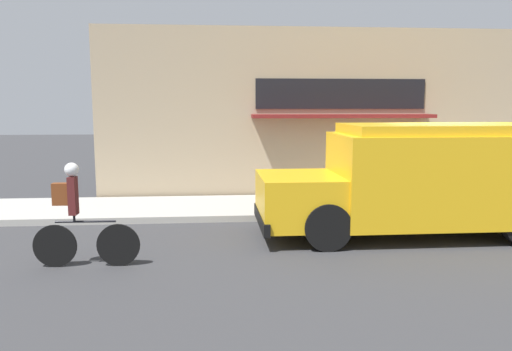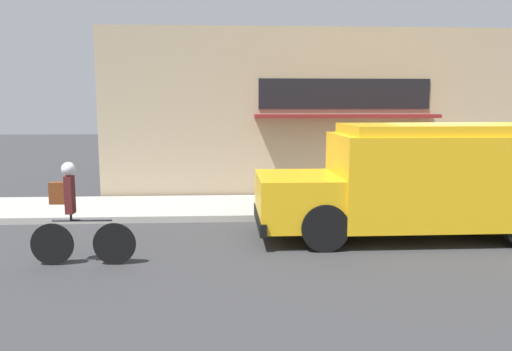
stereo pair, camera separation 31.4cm
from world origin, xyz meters
The scene contains 6 objects.
ground_plane centered at (0.00, 0.00, 0.00)m, with size 70.00×70.00×0.00m, color #38383A.
sidewalk centered at (0.00, 1.30, 0.08)m, with size 28.00×2.61×0.15m.
storefront centered at (-0.06, 2.78, 2.39)m, with size 16.68×0.84×4.77m.
school_bus centered at (-0.80, -1.45, 1.18)m, with size 6.16×2.58×2.27m.
cyclist centered at (-7.32, -2.93, 0.83)m, with size 1.74×0.23×1.73m.
trash_bin centered at (0.09, 2.22, 0.53)m, with size 0.53×0.53×0.77m.
Camera 2 is at (-4.76, -11.13, 2.66)m, focal length 35.00 mm.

